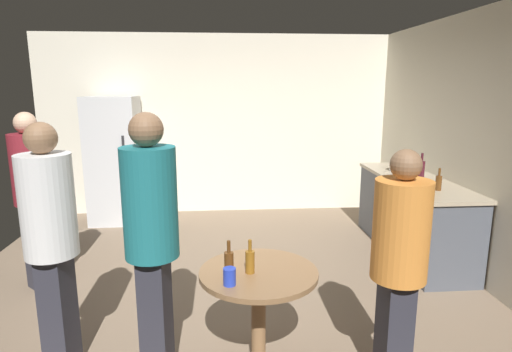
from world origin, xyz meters
The scene contains 16 objects.
ground_plane centered at (0.00, 0.00, -0.05)m, with size 5.20×5.20×0.10m, color #7A6651.
wall_back centered at (0.00, 2.63, 1.35)m, with size 5.32×0.06×2.70m, color silver.
wall_side_right centered at (2.63, 0.00, 1.35)m, with size 0.06×5.20×2.70m, color silver.
refrigerator centered at (-1.47, 2.20, 0.90)m, with size 0.70×0.68×1.80m.
kitchen_counter centered at (2.28, 0.68, 0.45)m, with size 0.64×2.06×0.90m.
kettle centered at (2.23, 1.10, 0.97)m, with size 0.24×0.17×0.18m.
wine_bottle_on_counter centered at (2.29, 0.58, 1.02)m, with size 0.08×0.08×0.31m.
beer_bottle_on_counter centered at (2.25, 0.11, 0.98)m, with size 0.06×0.06×0.23m.
foreground_table centered at (0.29, -1.31, 0.63)m, with size 0.80×0.80×0.73m.
beer_bottle_amber centered at (0.23, -1.34, 0.82)m, with size 0.06×0.06×0.23m.
beer_bottle_brown centered at (0.09, -1.34, 0.82)m, with size 0.06×0.06×0.23m.
plastic_cup_blue centered at (0.09, -1.50, 0.79)m, with size 0.08×0.08×0.11m, color blue.
person_in_maroon_shirt centered at (-1.74, 0.13, 1.00)m, with size 0.48×0.48×1.71m.
person_in_white_shirt centered at (-1.07, -1.21, 1.01)m, with size 0.39×0.39×1.73m.
person_in_orange_shirt centered at (1.13, -1.59, 0.93)m, with size 0.34×0.34×1.59m.
person_in_teal_shirt centered at (-0.39, -1.36, 1.06)m, with size 0.39×0.39×1.80m.
Camera 1 is at (0.06, -3.97, 1.95)m, focal length 30.02 mm.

